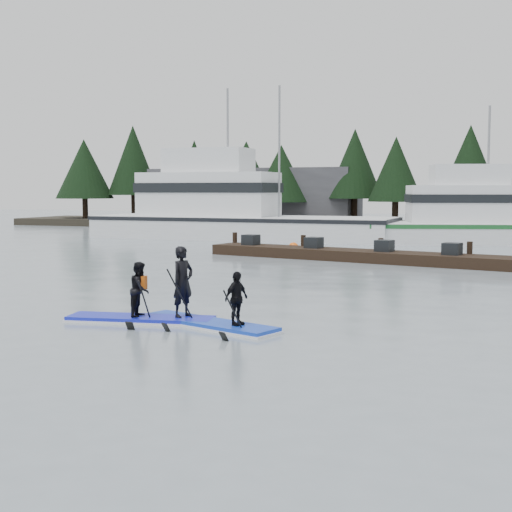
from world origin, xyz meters
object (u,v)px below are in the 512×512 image
(paddleboard_solo, at_px, (140,303))
(paddleboard_duo, at_px, (204,301))
(fishing_boat_large, at_px, (233,225))
(fishing_boat_medium, at_px, (492,232))
(floating_dock, at_px, (353,255))

(paddleboard_solo, height_order, paddleboard_duo, paddleboard_duo)
(fishing_boat_large, relative_size, fishing_boat_medium, 1.23)
(floating_dock, height_order, paddleboard_solo, paddleboard_solo)
(paddleboard_duo, bearing_deg, floating_dock, 109.74)
(fishing_boat_medium, relative_size, paddleboard_solo, 4.44)
(fishing_boat_medium, xyz_separation_m, paddleboard_duo, (-5.45, -29.59, -0.08))
(floating_dock, bearing_deg, paddleboard_duo, -77.05)
(fishing_boat_large, bearing_deg, paddleboard_duo, -68.69)
(fishing_boat_large, bearing_deg, paddleboard_solo, -71.70)
(fishing_boat_medium, distance_m, floating_dock, 14.27)
(paddleboard_solo, bearing_deg, fishing_boat_medium, 66.80)
(fishing_boat_large, relative_size, floating_dock, 1.39)
(fishing_boat_large, height_order, paddleboard_duo, fishing_boat_large)
(fishing_boat_medium, bearing_deg, paddleboard_duo, -115.80)
(floating_dock, xyz_separation_m, paddleboard_duo, (0.07, -16.44, 0.34))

